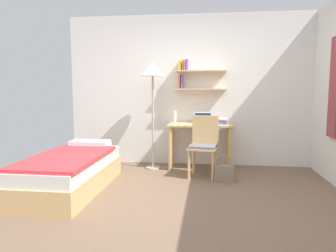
# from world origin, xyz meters

# --- Properties ---
(ground_plane) EXTENTS (5.28, 5.28, 0.00)m
(ground_plane) POSITION_xyz_m (0.00, 0.00, 0.00)
(ground_plane) COLOR brown
(wall_back) EXTENTS (4.40, 0.27, 2.60)m
(wall_back) POSITION_xyz_m (0.00, 2.02, 1.31)
(wall_back) COLOR white
(wall_back) RESTS_ON ground_plane
(bed) EXTENTS (0.86, 1.85, 0.54)m
(bed) POSITION_xyz_m (-1.53, 0.35, 0.24)
(bed) COLOR tan
(bed) RESTS_ON ground_plane
(desk) EXTENTS (1.05, 0.52, 0.75)m
(desk) POSITION_xyz_m (0.13, 1.70, 0.60)
(desk) COLOR tan
(desk) RESTS_ON ground_plane
(desk_chair) EXTENTS (0.48, 0.47, 0.92)m
(desk_chair) POSITION_xyz_m (0.20, 1.22, 0.51)
(desk_chair) COLOR tan
(desk_chair) RESTS_ON ground_plane
(standing_lamp) EXTENTS (0.41, 0.41, 1.76)m
(standing_lamp) POSITION_xyz_m (-0.64, 1.59, 1.56)
(standing_lamp) COLOR #B2A893
(standing_lamp) RESTS_ON ground_plane
(laptop) EXTENTS (0.31, 0.21, 0.19)m
(laptop) POSITION_xyz_m (0.18, 1.76, 0.80)
(laptop) COLOR #B7BABF
(laptop) RESTS_ON desk
(water_bottle) EXTENTS (0.07, 0.07, 0.22)m
(water_bottle) POSITION_xyz_m (-0.29, 1.65, 0.86)
(water_bottle) COLOR silver
(water_bottle) RESTS_ON desk
(book_stack) EXTENTS (0.19, 0.23, 0.10)m
(book_stack) POSITION_xyz_m (0.49, 1.74, 0.80)
(book_stack) COLOR #3384C6
(book_stack) RESTS_ON desk
(handbag) EXTENTS (0.27, 0.13, 0.38)m
(handbag) POSITION_xyz_m (0.50, 0.98, 0.13)
(handbag) COLOR gray
(handbag) RESTS_ON ground_plane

